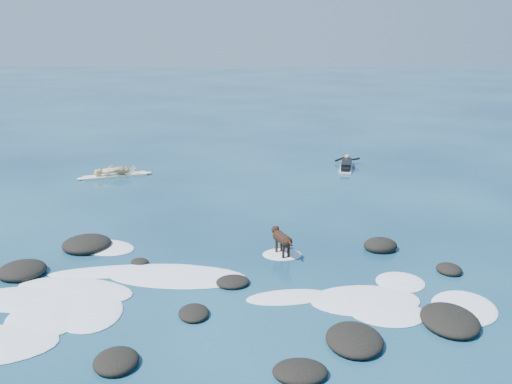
{
  "coord_description": "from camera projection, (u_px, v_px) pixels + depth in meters",
  "views": [
    {
      "loc": [
        1.76,
        -13.87,
        6.08
      ],
      "look_at": [
        1.59,
        4.0,
        0.9
      ],
      "focal_mm": 40.0,
      "sensor_mm": 36.0,
      "label": 1
    }
  ],
  "objects": [
    {
      "name": "ground",
      "position": [
        195.0,
        267.0,
        15.03
      ],
      "size": [
        160.0,
        160.0,
        0.0
      ],
      "primitive_type": "plane",
      "color": "#0A2642",
      "rests_on": "ground"
    },
    {
      "name": "reef_rocks",
      "position": [
        137.0,
        291.0,
        13.42
      ],
      "size": [
        14.48,
        7.51,
        0.48
      ],
      "color": "black",
      "rests_on": "ground"
    },
    {
      "name": "breaking_foam",
      "position": [
        160.0,
        297.0,
        13.31
      ],
      "size": [
        13.73,
        7.14,
        0.12
      ],
      "color": "white",
      "rests_on": "ground"
    },
    {
      "name": "standing_surfer_rig",
      "position": [
        114.0,
        161.0,
        23.87
      ],
      "size": [
        3.02,
        1.44,
        1.78
      ],
      "rotation": [
        0.0,
        0.0,
        0.37
      ],
      "color": "#EFEABF",
      "rests_on": "ground"
    },
    {
      "name": "paddling_surfer_rig",
      "position": [
        346.0,
        165.0,
        25.5
      ],
      "size": [
        1.22,
        2.61,
        0.45
      ],
      "rotation": [
        0.0,
        0.0,
        1.38
      ],
      "color": "silver",
      "rests_on": "ground"
    },
    {
      "name": "dog",
      "position": [
        282.0,
        238.0,
        15.62
      ],
      "size": [
        0.64,
        1.13,
        0.77
      ],
      "rotation": [
        0.0,
        0.0,
        2.0
      ],
      "color": "black",
      "rests_on": "ground"
    }
  ]
}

